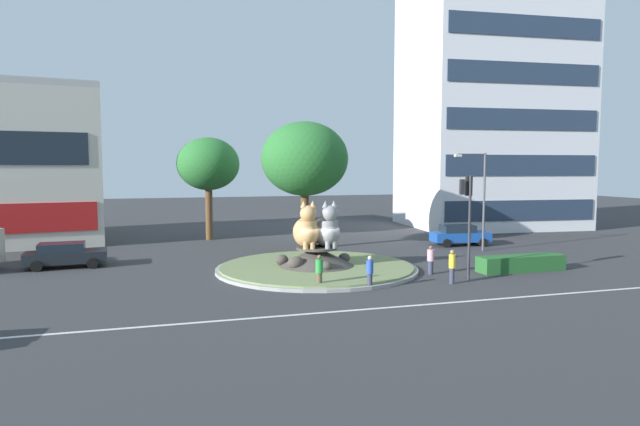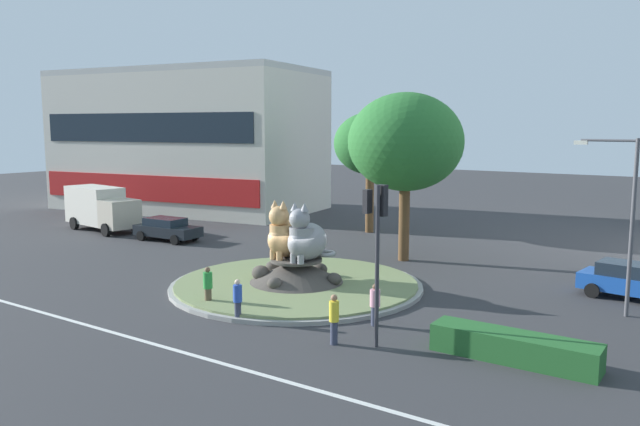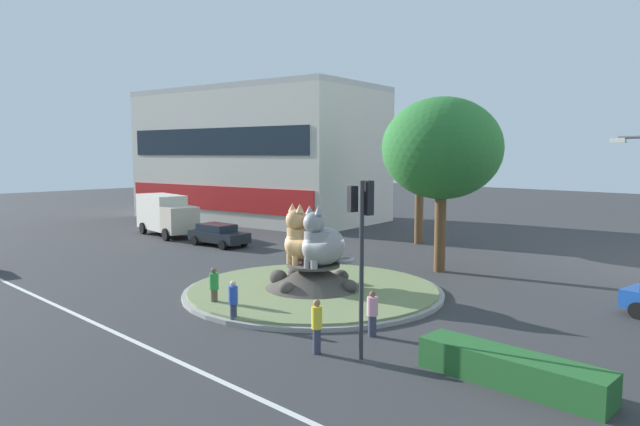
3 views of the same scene
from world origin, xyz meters
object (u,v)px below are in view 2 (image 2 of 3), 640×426
streetlight_arm (625,213)px  delivery_box_truck (101,207)px  sedan_on_far_lane (167,229)px  parked_car_right (633,281)px  second_tree_near_tower (406,142)px  pedestrian_blue_shirt (238,299)px  shophouse_block (188,141)px  pedestrian_green_shirt (208,286)px  cat_statue_grey (306,239)px  pedestrian_yellow_shirt (334,318)px  cat_statue_calico (287,236)px  traffic_light_mast (377,230)px  pedestrian_pink_shirt (375,304)px  broadleaf_tree_behind_island (370,144)px

streetlight_arm → delivery_box_truck: streetlight_arm is taller
sedan_on_far_lane → parked_car_right: (27.41, 1.49, 0.03)m
second_tree_near_tower → parked_car_right: (11.80, -1.65, -5.73)m
pedestrian_blue_shirt → streetlight_arm: bearing=178.1°
shophouse_block → pedestrian_green_shirt: 32.94m
cat_statue_grey → sedan_on_far_lane: bearing=-111.7°
pedestrian_yellow_shirt → pedestrian_blue_shirt: size_ratio=1.07×
cat_statue_calico → second_tree_near_tower: second_tree_near_tower is taller
traffic_light_mast → shophouse_block: size_ratio=0.23×
pedestrian_blue_shirt → sedan_on_far_lane: size_ratio=0.36×
streetlight_arm → pedestrian_pink_shirt: 10.41m
broadleaf_tree_behind_island → sedan_on_far_lane: (-9.33, -10.30, -5.40)m
cat_statue_calico → parked_car_right: 15.33m
cat_statue_grey → broadleaf_tree_behind_island: (-5.43, 15.37, 3.84)m
cat_statue_calico → shophouse_block: size_ratio=0.11×
pedestrian_pink_shirt → sedan_on_far_lane: bearing=-31.4°
second_tree_near_tower → cat_statue_grey: bearing=-95.9°
cat_statue_grey → pedestrian_pink_shirt: (5.20, -2.87, -1.51)m
cat_statue_grey → delivery_box_truck: bearing=-106.3°
shophouse_block → parked_car_right: (38.20, -11.09, -5.32)m
cat_statue_grey → broadleaf_tree_behind_island: size_ratio=0.32×
second_tree_near_tower → pedestrian_blue_shirt: (-0.27, -13.54, -5.68)m
cat_statue_grey → broadleaf_tree_behind_island: broadleaf_tree_behind_island is taller
sedan_on_far_lane → delivery_box_truck: size_ratio=0.66×
shophouse_block → delivery_box_truck: 13.73m
second_tree_near_tower → pedestrian_yellow_shirt: size_ratio=5.26×
traffic_light_mast → parked_car_right: (6.34, 11.32, -3.20)m
broadleaf_tree_behind_island → pedestrian_yellow_shirt: bearing=-63.3°
delivery_box_truck → pedestrian_yellow_shirt: bearing=-14.0°
pedestrian_yellow_shirt → parked_car_right: size_ratio=0.39×
pedestrian_yellow_shirt → broadleaf_tree_behind_island: bearing=-30.2°
cat_statue_calico → shophouse_block: (-24.38, 17.54, 3.79)m
pedestrian_blue_shirt → traffic_light_mast: bearing=146.8°
broadleaf_tree_behind_island → pedestrian_pink_shirt: bearing=-59.8°
streetlight_arm → pedestrian_pink_shirt: (-7.36, -6.60, -3.27)m
cat_statue_calico → pedestrian_blue_shirt: cat_statue_calico is taller
broadleaf_tree_behind_island → pedestrian_pink_shirt: (10.63, -18.24, -5.36)m
shophouse_block → traffic_light_mast: bearing=-43.4°
second_tree_near_tower → delivery_box_truck: second_tree_near_tower is taller
broadleaf_tree_behind_island → streetlight_arm: (17.99, -11.64, -2.09)m
cat_statue_calico → delivery_box_truck: size_ratio=0.40×
cat_statue_grey → broadleaf_tree_behind_island: 16.74m
shophouse_block → pedestrian_blue_shirt: 35.20m
traffic_light_mast → broadleaf_tree_behind_island: bearing=40.5°
cat_statue_calico → pedestrian_green_shirt: bearing=-3.4°
pedestrian_blue_shirt → pedestrian_pink_shirt: size_ratio=1.02×
broadleaf_tree_behind_island → pedestrian_yellow_shirt: size_ratio=4.77×
pedestrian_pink_shirt → pedestrian_blue_shirt: bearing=18.4°
shophouse_block → sedan_on_far_lane: (10.79, -12.58, -5.36)m
cat_statue_grey → traffic_light_mast: traffic_light_mast is taller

